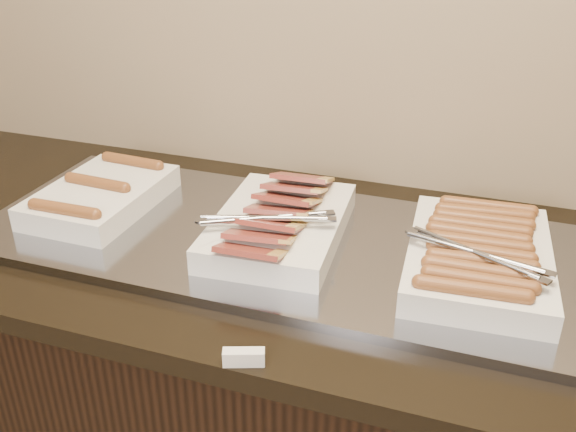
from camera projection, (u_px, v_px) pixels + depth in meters
The scene contains 6 objects.
counter at pixel (278, 410), 1.51m from camera, with size 2.06×0.76×0.90m.
warming_tray at pixel (272, 240), 1.30m from camera, with size 1.20×0.50×0.02m, color gray.
dish_left at pixel (101, 195), 1.40m from camera, with size 0.22×0.32×0.07m.
dish_center at pixel (279, 223), 1.28m from camera, with size 0.28×0.39×0.09m.
dish_right at pixel (479, 255), 1.16m from camera, with size 0.28×0.39×0.08m.
label_holder at pixel (244, 357), 0.97m from camera, with size 0.06×0.02×0.03m, color silver.
Camera 1 is at (0.39, 1.07, 1.55)m, focal length 40.00 mm.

